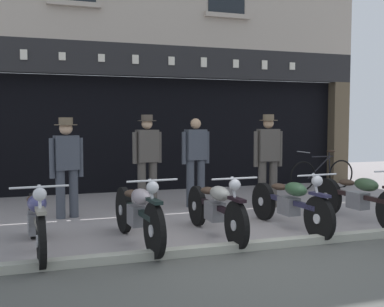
% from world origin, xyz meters
% --- Properties ---
extents(ground, '(22.36, 22.00, 0.18)m').
position_xyz_m(ground, '(0.00, -0.98, -0.04)').
color(ground, gray).
extents(shop_facade, '(10.66, 4.42, 6.34)m').
position_xyz_m(shop_facade, '(0.00, 7.01, 1.72)').
color(shop_facade, black).
rests_on(shop_facade, ground).
extents(motorcycle_left, '(0.62, 2.06, 0.91)m').
position_xyz_m(motorcycle_left, '(-2.50, 0.81, 0.42)').
color(motorcycle_left, black).
rests_on(motorcycle_left, ground).
extents(motorcycle_center_left, '(0.62, 2.04, 0.92)m').
position_xyz_m(motorcycle_center_left, '(-1.26, 0.76, 0.43)').
color(motorcycle_center_left, black).
rests_on(motorcycle_center_left, ground).
extents(motorcycle_center, '(0.62, 2.02, 0.90)m').
position_xyz_m(motorcycle_center, '(-0.16, 0.83, 0.41)').
color(motorcycle_center, black).
rests_on(motorcycle_center, ground).
extents(motorcycle_center_right, '(0.62, 2.04, 0.90)m').
position_xyz_m(motorcycle_center_right, '(1.03, 0.86, 0.41)').
color(motorcycle_center_right, black).
rests_on(motorcycle_center_right, ground).
extents(motorcycle_right, '(0.62, 2.07, 0.91)m').
position_xyz_m(motorcycle_right, '(2.27, 0.88, 0.42)').
color(motorcycle_right, black).
rests_on(motorcycle_right, ground).
extents(salesman_left, '(0.55, 0.37, 1.66)m').
position_xyz_m(salesman_left, '(-2.03, 2.78, 0.93)').
color(salesman_left, '#3D424C').
rests_on(salesman_left, ground).
extents(shopkeeper_center, '(0.55, 0.33, 1.72)m').
position_xyz_m(shopkeeper_center, '(-0.61, 3.05, 0.95)').
color(shopkeeper_center, '#47423D').
rests_on(shopkeeper_center, ground).
extents(salesman_right, '(0.56, 0.27, 1.65)m').
position_xyz_m(salesman_right, '(0.32, 3.08, 0.92)').
color(salesman_right, '#3D424C').
rests_on(salesman_right, ground).
extents(assistant_far_right, '(0.56, 0.33, 1.73)m').
position_xyz_m(assistant_far_right, '(1.56, 2.57, 0.96)').
color(assistant_far_right, '#47423D').
rests_on(assistant_far_right, ground).
extents(advert_board_near, '(0.78, 0.03, 1.00)m').
position_xyz_m(advert_board_near, '(2.62, 5.40, 1.74)').
color(advert_board_near, beige).
extents(leaning_bicycle, '(1.78, 0.50, 0.94)m').
position_xyz_m(leaning_bicycle, '(3.93, 4.29, 0.37)').
color(leaning_bicycle, black).
rests_on(leaning_bicycle, ground).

